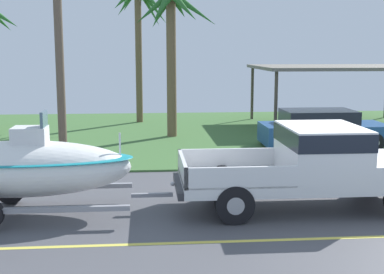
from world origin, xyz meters
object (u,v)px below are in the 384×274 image
at_px(boat_on_trailer, 19,168).
at_px(parked_sedan_near, 322,130).
at_px(pickup_truck_towing, 319,162).
at_px(palm_tree_near_right, 138,12).
at_px(carport_awning, 338,68).
at_px(utility_pole, 59,39).
at_px(palm_tree_mid, 172,27).

height_order(boat_on_trailer, parked_sedan_near, boat_on_trailer).
bearing_deg(pickup_truck_towing, palm_tree_near_right, 106.18).
bearing_deg(carport_awning, utility_pole, -143.76).
bearing_deg(pickup_truck_towing, palm_tree_mid, 105.22).
xyz_separation_m(pickup_truck_towing, carport_awning, (4.95, 12.47, 1.61)).
bearing_deg(carport_awning, palm_tree_near_right, 169.91).
bearing_deg(palm_tree_mid, pickup_truck_towing, -74.78).
height_order(parked_sedan_near, palm_tree_near_right, palm_tree_near_right).
bearing_deg(palm_tree_near_right, carport_awning, -10.09).
distance_m(parked_sedan_near, palm_tree_near_right, 10.60).
bearing_deg(palm_tree_near_right, pickup_truck_towing, -73.82).
xyz_separation_m(parked_sedan_near, palm_tree_mid, (-5.22, 3.03, 3.72)).
height_order(carport_awning, palm_tree_mid, palm_tree_mid).
height_order(pickup_truck_towing, boat_on_trailer, boat_on_trailer).
relative_size(parked_sedan_near, palm_tree_near_right, 0.67).
distance_m(carport_awning, palm_tree_mid, 8.24).
xyz_separation_m(pickup_truck_towing, utility_pole, (-6.22, 4.28, 2.76)).
height_order(palm_tree_mid, utility_pole, utility_pole).
xyz_separation_m(boat_on_trailer, palm_tree_mid, (3.73, 10.11, 3.35)).
bearing_deg(boat_on_trailer, carport_awning, 47.48).
xyz_separation_m(palm_tree_near_right, utility_pole, (-2.14, -9.79, -1.40)).
relative_size(boat_on_trailer, carport_awning, 0.79).
bearing_deg(carport_awning, parked_sedan_near, -114.74).
bearing_deg(pickup_truck_towing, utility_pole, 145.47).
bearing_deg(parked_sedan_near, pickup_truck_towing, -109.20).
height_order(parked_sedan_near, utility_pole, utility_pole).
distance_m(pickup_truck_towing, carport_awning, 13.51).
bearing_deg(palm_tree_mid, palm_tree_near_right, 108.58).
relative_size(carport_awning, utility_pole, 1.02).
relative_size(carport_awning, palm_tree_mid, 1.24).
distance_m(pickup_truck_towing, utility_pole, 8.04).
bearing_deg(utility_pole, palm_tree_near_right, 77.69).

